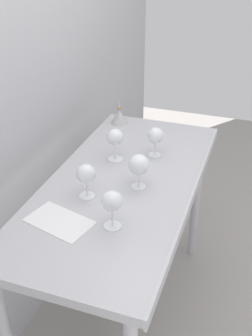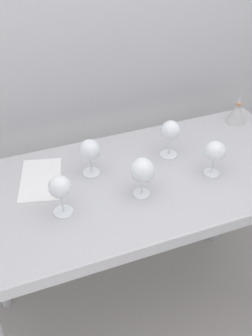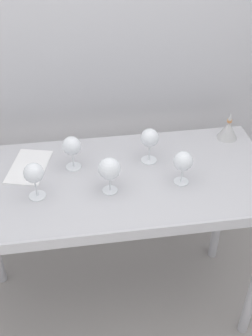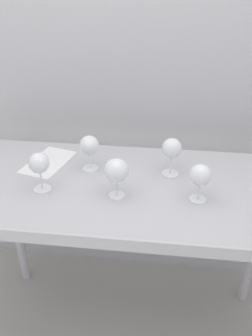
# 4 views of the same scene
# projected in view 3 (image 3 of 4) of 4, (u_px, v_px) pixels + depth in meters

# --- Properties ---
(ground_plane) EXTENTS (6.00, 6.00, 0.00)m
(ground_plane) POSITION_uv_depth(u_px,v_px,m) (116.00, 303.00, 2.38)
(ground_plane) COLOR #9A9590
(back_wall) EXTENTS (3.80, 0.04, 2.60)m
(back_wall) POSITION_uv_depth(u_px,v_px,m) (98.00, 45.00, 1.98)
(back_wall) COLOR #B3B3B8
(back_wall) RESTS_ON ground_plane
(steel_counter) EXTENTS (1.40, 0.65, 0.90)m
(steel_counter) POSITION_uv_depth(u_px,v_px,m) (114.00, 196.00, 1.89)
(steel_counter) COLOR #B7B7BC
(steel_counter) RESTS_ON ground_plane
(wine_glass_far_right) EXTENTS (0.08, 0.08, 0.16)m
(wine_glass_far_right) POSITION_uv_depth(u_px,v_px,m) (150.00, 139.00, 1.86)
(wine_glass_far_right) COLOR white
(wine_glass_far_right) RESTS_ON steel_counter
(wine_glass_near_left) EXTENTS (0.08, 0.08, 0.16)m
(wine_glass_near_left) POSITION_uv_depth(u_px,v_px,m) (34.00, 174.00, 1.67)
(wine_glass_near_left) COLOR white
(wine_glass_near_left) RESTS_ON steel_counter
(wine_glass_near_center) EXTENTS (0.09, 0.09, 0.16)m
(wine_glass_near_center) POSITION_uv_depth(u_px,v_px,m) (109.00, 169.00, 1.70)
(wine_glass_near_center) COLOR white
(wine_glass_near_center) RESTS_ON steel_counter
(wine_glass_far_left) EXTENTS (0.08, 0.08, 0.16)m
(wine_glass_far_left) POSITION_uv_depth(u_px,v_px,m) (72.00, 147.00, 1.83)
(wine_glass_far_left) COLOR white
(wine_glass_far_left) RESTS_ON steel_counter
(wine_glass_near_right) EXTENTS (0.08, 0.08, 0.15)m
(wine_glass_near_right) POSITION_uv_depth(u_px,v_px,m) (183.00, 162.00, 1.74)
(wine_glass_near_right) COLOR white
(wine_glass_near_right) RESTS_ON steel_counter
(tasting_sheet_upper) EXTENTS (0.21, 0.29, 0.00)m
(tasting_sheet_upper) POSITION_uv_depth(u_px,v_px,m) (29.00, 166.00, 1.89)
(tasting_sheet_upper) COLOR white
(tasting_sheet_upper) RESTS_ON steel_counter
(decanter_funnel) EXTENTS (0.10, 0.10, 0.14)m
(decanter_funnel) POSITION_uv_depth(u_px,v_px,m) (228.00, 130.00, 2.06)
(decanter_funnel) COLOR #B4B4B4
(decanter_funnel) RESTS_ON steel_counter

